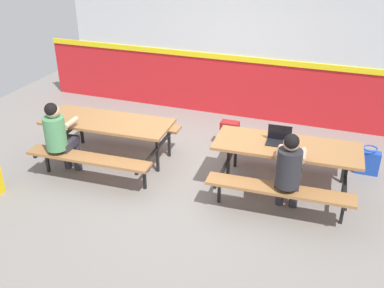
{
  "coord_description": "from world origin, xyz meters",
  "views": [
    {
      "loc": [
        1.91,
        -5.4,
        3.41
      ],
      "look_at": [
        0.0,
        -0.11,
        0.55
      ],
      "focal_mm": 41.14,
      "sensor_mm": 36.0,
      "label": 1
    }
  ],
  "objects_px": {
    "picnic_table_left": "(108,130)",
    "student_nearer": "(59,134)",
    "picnic_table_right": "(286,156)",
    "tote_bag_bright": "(368,162)",
    "student_further": "(289,168)",
    "laptop_dark": "(279,139)",
    "backpack_dark": "(230,134)"
  },
  "relations": [
    {
      "from": "laptop_dark",
      "to": "tote_bag_bright",
      "type": "distance_m",
      "value": 1.64
    },
    {
      "from": "picnic_table_left",
      "to": "tote_bag_bright",
      "type": "height_order",
      "value": "picnic_table_left"
    },
    {
      "from": "student_nearer",
      "to": "tote_bag_bright",
      "type": "bearing_deg",
      "value": 21.13
    },
    {
      "from": "student_nearer",
      "to": "tote_bag_bright",
      "type": "xyz_separation_m",
      "value": [
        4.22,
        1.63,
        -0.51
      ]
    },
    {
      "from": "picnic_table_left",
      "to": "picnic_table_right",
      "type": "relative_size",
      "value": 1.0
    },
    {
      "from": "picnic_table_left",
      "to": "laptop_dark",
      "type": "bearing_deg",
      "value": 3.13
    },
    {
      "from": "picnic_table_left",
      "to": "student_nearer",
      "type": "distance_m",
      "value": 0.75
    },
    {
      "from": "picnic_table_right",
      "to": "tote_bag_bright",
      "type": "relative_size",
      "value": 4.59
    },
    {
      "from": "laptop_dark",
      "to": "student_nearer",
      "type": "bearing_deg",
      "value": -166.58
    },
    {
      "from": "picnic_table_right",
      "to": "tote_bag_bright",
      "type": "xyz_separation_m",
      "value": [
        1.1,
        0.95,
        -0.38
      ]
    },
    {
      "from": "picnic_table_right",
      "to": "student_nearer",
      "type": "distance_m",
      "value": 3.2
    },
    {
      "from": "picnic_table_left",
      "to": "tote_bag_bright",
      "type": "xyz_separation_m",
      "value": [
        3.77,
        1.06,
        -0.38
      ]
    },
    {
      "from": "picnic_table_left",
      "to": "student_further",
      "type": "xyz_separation_m",
      "value": [
        2.78,
        -0.45,
        0.13
      ]
    },
    {
      "from": "student_nearer",
      "to": "tote_bag_bright",
      "type": "relative_size",
      "value": 2.81
    },
    {
      "from": "student_further",
      "to": "picnic_table_right",
      "type": "bearing_deg",
      "value": 101.29
    },
    {
      "from": "picnic_table_left",
      "to": "backpack_dark",
      "type": "relative_size",
      "value": 4.48
    },
    {
      "from": "student_nearer",
      "to": "backpack_dark",
      "type": "relative_size",
      "value": 2.74
    },
    {
      "from": "student_nearer",
      "to": "laptop_dark",
      "type": "distance_m",
      "value": 3.08
    },
    {
      "from": "picnic_table_left",
      "to": "student_nearer",
      "type": "xyz_separation_m",
      "value": [
        -0.46,
        -0.58,
        0.13
      ]
    },
    {
      "from": "student_nearer",
      "to": "tote_bag_bright",
      "type": "height_order",
      "value": "student_nearer"
    },
    {
      "from": "picnic_table_right",
      "to": "backpack_dark",
      "type": "distance_m",
      "value": 1.61
    },
    {
      "from": "picnic_table_left",
      "to": "student_nearer",
      "type": "relative_size",
      "value": 1.63
    },
    {
      "from": "tote_bag_bright",
      "to": "picnic_table_left",
      "type": "bearing_deg",
      "value": -164.36
    },
    {
      "from": "picnic_table_right",
      "to": "laptop_dark",
      "type": "relative_size",
      "value": 5.99
    },
    {
      "from": "picnic_table_left",
      "to": "backpack_dark",
      "type": "bearing_deg",
      "value": 38.09
    },
    {
      "from": "laptop_dark",
      "to": "picnic_table_left",
      "type": "bearing_deg",
      "value": -176.87
    },
    {
      "from": "student_nearer",
      "to": "laptop_dark",
      "type": "xyz_separation_m",
      "value": [
        3.0,
        0.72,
        0.08
      ]
    },
    {
      "from": "student_nearer",
      "to": "backpack_dark",
      "type": "distance_m",
      "value": 2.77
    },
    {
      "from": "picnic_table_right",
      "to": "student_nearer",
      "type": "xyz_separation_m",
      "value": [
        -3.12,
        -0.68,
        0.13
      ]
    },
    {
      "from": "picnic_table_right",
      "to": "laptop_dark",
      "type": "xyz_separation_m",
      "value": [
        -0.13,
        0.03,
        0.21
      ]
    },
    {
      "from": "picnic_table_right",
      "to": "laptop_dark",
      "type": "distance_m",
      "value": 0.25
    },
    {
      "from": "picnic_table_left",
      "to": "student_nearer",
      "type": "height_order",
      "value": "student_nearer"
    }
  ]
}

